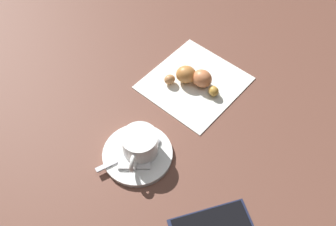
% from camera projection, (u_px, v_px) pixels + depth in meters
% --- Properties ---
extents(ground_plane, '(1.80, 1.80, 0.00)m').
position_uv_depth(ground_plane, '(175.00, 113.00, 0.74)').
color(ground_plane, brown).
extents(saucer, '(0.13, 0.13, 0.01)m').
position_uv_depth(saucer, '(138.00, 154.00, 0.68)').
color(saucer, white).
rests_on(saucer, ground).
extents(espresso_cup, '(0.08, 0.07, 0.05)m').
position_uv_depth(espresso_cup, '(140.00, 144.00, 0.66)').
color(espresso_cup, white).
rests_on(espresso_cup, saucer).
extents(teaspoon, '(0.13, 0.03, 0.01)m').
position_uv_depth(teaspoon, '(140.00, 149.00, 0.68)').
color(teaspoon, silver).
rests_on(teaspoon, saucer).
extents(sugar_packet, '(0.06, 0.05, 0.01)m').
position_uv_depth(sugar_packet, '(134.00, 164.00, 0.66)').
color(sugar_packet, white).
rests_on(sugar_packet, saucer).
extents(napkin, '(0.23, 0.22, 0.00)m').
position_uv_depth(napkin, '(194.00, 83.00, 0.79)').
color(napkin, white).
rests_on(napkin, ground).
extents(croissant, '(0.09, 0.11, 0.04)m').
position_uv_depth(croissant, '(194.00, 78.00, 0.77)').
color(croissant, '#B98635').
rests_on(croissant, napkin).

